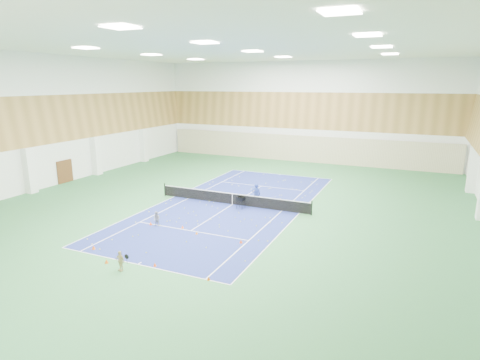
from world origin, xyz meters
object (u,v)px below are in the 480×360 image
ball_cart (241,203)px  tennis_net (232,198)px  child_apron (120,261)px  coach (256,195)px  child_court (157,219)px

ball_cart → tennis_net: bearing=151.4°
child_apron → ball_cart: (1.39, 12.12, -0.06)m
coach → ball_cart: (-0.75, -1.28, -0.40)m
child_court → child_apron: child_apron is taller
child_court → child_apron: bearing=-72.5°
tennis_net → child_apron: bearing=-91.6°
tennis_net → coach: bearing=18.5°
child_apron → ball_cart: child_apron is taller
ball_cart → coach: bearing=64.4°
child_court → coach: bearing=56.7°
coach → child_court: size_ratio=1.75×
tennis_net → ball_cart: tennis_net is taller
tennis_net → child_apron: 12.81m
child_court → ball_cart: size_ratio=1.04×
tennis_net → child_court: tennis_net is taller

